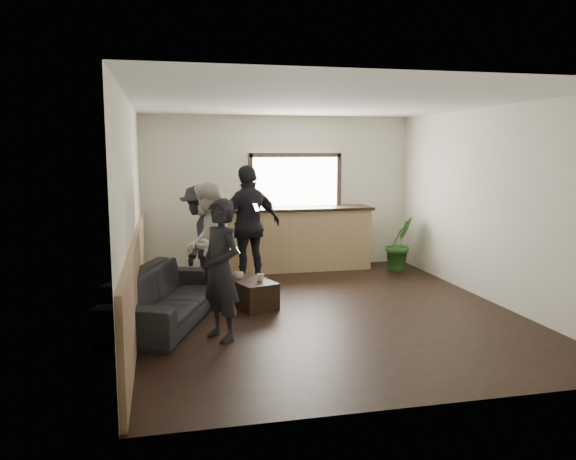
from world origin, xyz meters
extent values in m
cube|color=black|center=(0.00, 0.00, 0.00)|extent=(5.00, 6.00, 0.01)
cube|color=silver|center=(0.00, 0.00, 2.80)|extent=(5.00, 6.00, 0.01)
cube|color=beige|center=(0.00, 3.00, 1.40)|extent=(5.00, 0.01, 2.80)
cube|color=beige|center=(0.00, -3.00, 1.40)|extent=(5.00, 0.01, 2.80)
cube|color=beige|center=(-2.50, 0.00, 1.40)|extent=(0.01, 6.00, 2.80)
cube|color=beige|center=(2.50, 0.00, 1.40)|extent=(0.01, 6.00, 2.80)
cube|color=#A27D5B|center=(-2.47, 0.00, 0.55)|extent=(0.06, 5.90, 1.10)
cube|color=#A08157|center=(0.30, 2.68, 0.55)|extent=(2.60, 0.60, 1.10)
cube|color=black|center=(0.30, 2.68, 1.12)|extent=(2.70, 0.68, 0.05)
cube|color=white|center=(0.30, 2.96, 1.60)|extent=(1.60, 0.06, 0.90)
cube|color=#3F3326|center=(0.30, 2.93, 2.09)|extent=(1.72, 0.08, 0.08)
cube|color=#3F3326|center=(-0.54, 2.93, 1.60)|extent=(0.08, 0.08, 1.06)
cube|color=#3F3326|center=(1.14, 2.93, 1.60)|extent=(0.08, 0.08, 1.06)
imported|color=black|center=(-2.11, -0.06, 0.34)|extent=(1.67, 2.50, 0.68)
cube|color=black|center=(-0.95, 0.44, 0.19)|extent=(0.72, 0.95, 0.38)
imported|color=silver|center=(-1.09, 0.54, 0.43)|extent=(0.16, 0.16, 0.10)
imported|color=silver|center=(-0.82, 0.34, 0.42)|extent=(0.14, 0.14, 0.10)
imported|color=#2D6623|center=(2.08, 2.20, 0.50)|extent=(0.66, 0.60, 0.99)
imported|color=black|center=(-1.49, -0.88, 0.82)|extent=(0.64, 0.71, 1.64)
cube|color=black|center=(-1.30, -0.77, 1.03)|extent=(0.12, 0.11, 0.12)
cube|color=white|center=(-1.30, -0.77, 1.04)|extent=(0.10, 0.09, 0.11)
imported|color=silver|center=(-1.53, 0.56, 0.87)|extent=(0.88, 1.01, 1.74)
cube|color=black|center=(-1.32, 0.50, 1.03)|extent=(0.11, 0.10, 0.12)
cube|color=white|center=(-1.32, 0.49, 1.04)|extent=(0.09, 0.08, 0.11)
imported|color=black|center=(-1.57, 1.33, 0.83)|extent=(0.90, 1.21, 1.67)
cube|color=black|center=(-1.36, 1.27, 1.07)|extent=(0.11, 0.09, 0.12)
cube|color=white|center=(-1.36, 1.27, 1.07)|extent=(0.09, 0.08, 0.11)
imported|color=black|center=(-0.76, 1.73, 0.97)|extent=(1.24, 0.86, 1.95)
cube|color=black|center=(-0.68, 1.53, 1.28)|extent=(0.10, 0.11, 0.12)
cube|color=white|center=(-0.68, 1.52, 1.29)|extent=(0.09, 0.09, 0.11)
camera|label=1|loc=(-2.13, -7.18, 2.18)|focal=35.00mm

